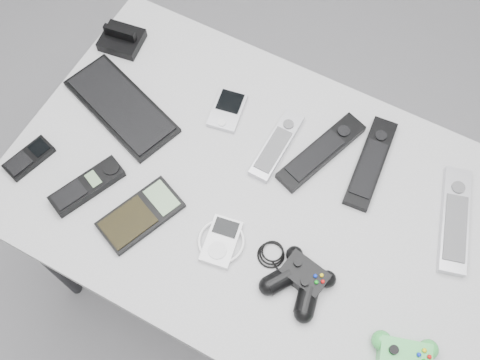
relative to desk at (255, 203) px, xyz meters
The scene contains 14 objects.
floor 0.66m from the desk, 98.56° to the left, with size 3.50×3.50×0.00m, color slate.
desk is the anchor object (origin of this frame).
pda_keyboard 0.38m from the desk, behind, with size 0.29×0.12×0.02m, color black.
dock_bracket 0.52m from the desk, 157.05° to the left, with size 0.10×0.08×0.05m, color black.
pda 0.22m from the desk, 135.49° to the left, with size 0.07×0.10×0.02m, color #B0B0B8.
remote_silver_a 0.14m from the desk, 94.48° to the left, with size 0.05×0.18×0.02m, color #B0B0B8.
remote_black_a 0.19m from the desk, 60.45° to the left, with size 0.05×0.23×0.02m, color black.
remote_black_b 0.27m from the desk, 42.76° to the left, with size 0.05×0.23×0.02m, color black.
remote_silver_b 0.43m from the desk, 18.84° to the left, with size 0.05×0.24×0.02m, color #B0B0B7.
mobile_phone 0.51m from the desk, 160.66° to the right, with size 0.05×0.11×0.02m, color black.
cordless_handset 0.37m from the desk, 153.15° to the right, with size 0.05×0.16×0.03m, color black.
calculator 0.26m from the desk, 138.75° to the right, with size 0.09×0.17×0.02m, color black.
mp3_player 0.15m from the desk, 93.96° to the right, with size 0.10×0.10×0.02m, color silver.
controller_black 0.23m from the desk, 38.46° to the right, with size 0.21×0.13×0.04m, color black, non-canonical shape.
Camera 1 is at (0.21, -0.52, 1.82)m, focal length 42.00 mm.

